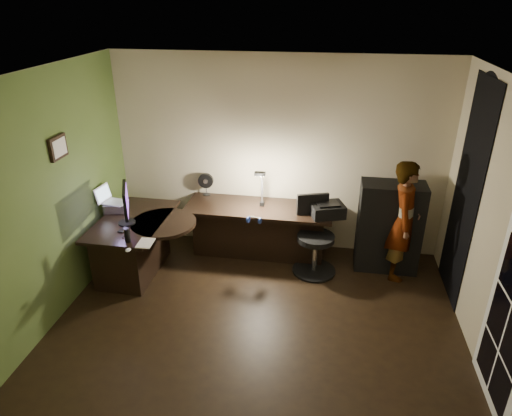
# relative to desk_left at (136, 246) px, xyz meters

# --- Properties ---
(floor) EXTENTS (4.50, 4.00, 0.01)m
(floor) POSITION_rel_desk_left_xyz_m (1.72, -0.96, -0.39)
(floor) COLOR black
(floor) RESTS_ON ground
(ceiling) EXTENTS (4.50, 4.00, 0.01)m
(ceiling) POSITION_rel_desk_left_xyz_m (1.72, -0.96, 2.32)
(ceiling) COLOR silver
(ceiling) RESTS_ON floor
(wall_back) EXTENTS (4.50, 0.01, 2.70)m
(wall_back) POSITION_rel_desk_left_xyz_m (1.72, 1.05, 0.97)
(wall_back) COLOR #BBAD8B
(wall_back) RESTS_ON floor
(wall_front) EXTENTS (4.50, 0.01, 2.70)m
(wall_front) POSITION_rel_desk_left_xyz_m (1.72, -2.96, 0.97)
(wall_front) COLOR #BBAD8B
(wall_front) RESTS_ON floor
(wall_left) EXTENTS (0.01, 4.00, 2.70)m
(wall_left) POSITION_rel_desk_left_xyz_m (-0.54, -0.96, 0.97)
(wall_left) COLOR #BBAD8B
(wall_left) RESTS_ON floor
(wall_right) EXTENTS (0.01, 4.00, 2.70)m
(wall_right) POSITION_rel_desk_left_xyz_m (3.97, -0.96, 0.97)
(wall_right) COLOR #BBAD8B
(wall_right) RESTS_ON floor
(green_wall_overlay) EXTENTS (0.00, 4.00, 2.70)m
(green_wall_overlay) POSITION_rel_desk_left_xyz_m (-0.52, -0.96, 0.97)
(green_wall_overlay) COLOR #4C652B
(green_wall_overlay) RESTS_ON floor
(arched_doorway) EXTENTS (0.01, 0.90, 2.60)m
(arched_doorway) POSITION_rel_desk_left_xyz_m (3.96, 0.19, 0.92)
(arched_doorway) COLOR black
(arched_doorway) RESTS_ON floor
(framed_picture) EXTENTS (0.04, 0.30, 0.25)m
(framed_picture) POSITION_rel_desk_left_xyz_m (-0.50, -0.51, 1.47)
(framed_picture) COLOR black
(framed_picture) RESTS_ON wall_left
(desk_left) EXTENTS (0.84, 1.34, 0.77)m
(desk_left) POSITION_rel_desk_left_xyz_m (0.00, 0.00, 0.00)
(desk_left) COLOR black
(desk_left) RESTS_ON floor
(desk_right) EXTENTS (1.99, 0.72, 0.74)m
(desk_right) POSITION_rel_desk_left_xyz_m (1.51, 0.67, -0.01)
(desk_right) COLOR black
(desk_right) RESTS_ON floor
(cabinet) EXTENTS (0.81, 0.41, 1.21)m
(cabinet) POSITION_rel_desk_left_xyz_m (3.24, 0.62, 0.22)
(cabinet) COLOR black
(cabinet) RESTS_ON floor
(laptop_stand) EXTENTS (0.31, 0.27, 0.11)m
(laptop_stand) POSITION_rel_desk_left_xyz_m (-0.31, 0.19, 0.45)
(laptop_stand) COLOR silver
(laptop_stand) RESTS_ON desk_left
(laptop) EXTENTS (0.36, 0.34, 0.22)m
(laptop) POSITION_rel_desk_left_xyz_m (-0.31, 0.19, 0.62)
(laptop) COLOR silver
(laptop) RESTS_ON laptop_stand
(monitor) EXTENTS (0.31, 0.53, 0.35)m
(monitor) POSITION_rel_desk_left_xyz_m (-0.02, -0.12, 0.57)
(monitor) COLOR black
(monitor) RESTS_ON desk_left
(mouse) EXTENTS (0.06, 0.09, 0.03)m
(mouse) POSITION_rel_desk_left_xyz_m (0.28, -0.76, 0.41)
(mouse) COLOR silver
(mouse) RESTS_ON desk_left
(phone) EXTENTS (0.09, 0.15, 0.01)m
(phone) POSITION_rel_desk_left_xyz_m (0.01, -0.30, 0.40)
(phone) COLOR black
(phone) RESTS_ON desk_left
(pen) EXTENTS (0.02, 0.14, 0.01)m
(pen) POSITION_rel_desk_left_xyz_m (0.08, -0.42, 0.40)
(pen) COLOR black
(pen) RESTS_ON desk_left
(speaker) EXTENTS (0.08, 0.08, 0.17)m
(speaker) POSITION_rel_desk_left_xyz_m (0.18, -0.56, 0.48)
(speaker) COLOR black
(speaker) RESTS_ON desk_left
(notepad) EXTENTS (0.18, 0.24, 0.01)m
(notepad) POSITION_rel_desk_left_xyz_m (0.40, -0.57, 0.40)
(notepad) COLOR silver
(notepad) RESTS_ON desk_left
(desk_fan) EXTENTS (0.22, 0.13, 0.33)m
(desk_fan) POSITION_rel_desk_left_xyz_m (0.72, 0.96, 0.52)
(desk_fan) COLOR black
(desk_fan) RESTS_ON desk_right
(headphones) EXTENTS (0.20, 0.13, 0.09)m
(headphones) POSITION_rel_desk_left_xyz_m (1.53, 0.20, 0.40)
(headphones) COLOR #284098
(headphones) RESTS_ON desk_right
(printer) EXTENTS (0.50, 0.44, 0.19)m
(printer) POSITION_rel_desk_left_xyz_m (2.43, 0.55, 0.45)
(printer) COLOR black
(printer) RESTS_ON desk_right
(desk_lamp) EXTENTS (0.19, 0.29, 0.59)m
(desk_lamp) POSITION_rel_desk_left_xyz_m (1.55, 0.72, 0.65)
(desk_lamp) COLOR black
(desk_lamp) RESTS_ON desk_right
(office_chair) EXTENTS (0.72, 0.72, 1.02)m
(office_chair) POSITION_rel_desk_left_xyz_m (2.31, 0.35, 0.13)
(office_chair) COLOR black
(office_chair) RESTS_ON floor
(person) EXTENTS (0.47, 0.62, 1.57)m
(person) POSITION_rel_desk_left_xyz_m (3.38, 0.46, 0.40)
(person) COLOR #D8A88C
(person) RESTS_ON floor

